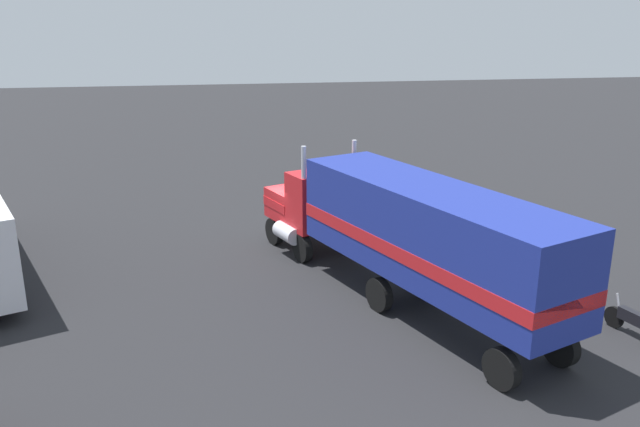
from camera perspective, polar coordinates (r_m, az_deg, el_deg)
The scene contains 7 objects.
ground_plane at distance 27.03m, azimuth -1.67°, elevation -2.63°, with size 120.00×120.00×0.00m, color #232326.
lane_stripe_near at distance 26.75m, azimuth 6.08°, elevation -2.94°, with size 4.40×0.16×0.01m, color silver.
lane_stripe_mid at distance 27.41m, azimuth 12.62°, elevation -2.77°, with size 4.40×0.16×0.01m, color silver.
lane_stripe_far at distance 28.61m, azimuth 15.50°, elevation -2.13°, with size 4.40×0.16×0.01m, color silver.
semi_truck at distance 21.12m, azimuth 7.51°, elevation -1.34°, with size 14.05×7.64×4.50m.
person_bystander at distance 21.91m, azimuth 15.05°, elevation -5.67°, with size 0.37×0.48×1.63m.
motorcycle at distance 21.53m, azimuth 25.58°, elevation -8.49°, with size 2.05×0.70×1.12m.
Camera 1 is at (-25.19, 3.27, 9.25)m, focal length 36.98 mm.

